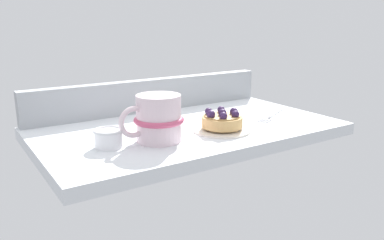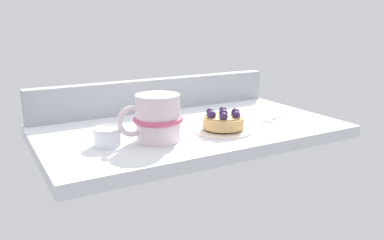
{
  "view_description": "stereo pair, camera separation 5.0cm",
  "coord_description": "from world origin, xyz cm",
  "px_view_note": "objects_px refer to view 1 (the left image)",
  "views": [
    {
      "loc": [
        -50.31,
        -79.6,
        26.03
      ],
      "look_at": [
        -3.84,
        -7.74,
        3.64
      ],
      "focal_mm": 36.94,
      "sensor_mm": 36.0,
      "label": 1
    },
    {
      "loc": [
        -45.99,
        -82.21,
        26.03
      ],
      "look_at": [
        -3.84,
        -7.74,
        3.64
      ],
      "focal_mm": 36.94,
      "sensor_mm": 36.0,
      "label": 2
    }
  ],
  "objects_px": {
    "dessert_fork": "(272,115)",
    "sugar_bowl": "(108,137)",
    "raspberry_tart": "(222,120)",
    "dessert_plate": "(222,129)",
    "coffee_mug": "(158,119)"
  },
  "relations": [
    {
      "from": "dessert_fork",
      "to": "sugar_bowl",
      "type": "height_order",
      "value": "sugar_bowl"
    },
    {
      "from": "raspberry_tart",
      "to": "sugar_bowl",
      "type": "height_order",
      "value": "raspberry_tart"
    },
    {
      "from": "dessert_plate",
      "to": "raspberry_tart",
      "type": "xyz_separation_m",
      "value": [
        -0.0,
        -0.0,
        0.02
      ]
    },
    {
      "from": "raspberry_tart",
      "to": "coffee_mug",
      "type": "relative_size",
      "value": 0.66
    },
    {
      "from": "raspberry_tart",
      "to": "dessert_plate",
      "type": "bearing_deg",
      "value": 49.14
    },
    {
      "from": "dessert_fork",
      "to": "sugar_bowl",
      "type": "bearing_deg",
      "value": -178.85
    },
    {
      "from": "coffee_mug",
      "to": "dessert_fork",
      "type": "distance_m",
      "value": 0.37
    },
    {
      "from": "dessert_fork",
      "to": "sugar_bowl",
      "type": "relative_size",
      "value": 2.49
    },
    {
      "from": "coffee_mug",
      "to": "dessert_fork",
      "type": "relative_size",
      "value": 0.95
    },
    {
      "from": "coffee_mug",
      "to": "raspberry_tart",
      "type": "bearing_deg",
      "value": -3.6
    },
    {
      "from": "dessert_plate",
      "to": "dessert_fork",
      "type": "height_order",
      "value": "dessert_plate"
    },
    {
      "from": "dessert_plate",
      "to": "dessert_fork",
      "type": "relative_size",
      "value": 0.89
    },
    {
      "from": "raspberry_tart",
      "to": "sugar_bowl",
      "type": "bearing_deg",
      "value": 173.62
    },
    {
      "from": "raspberry_tart",
      "to": "dessert_fork",
      "type": "bearing_deg",
      "value": 11.15
    },
    {
      "from": "raspberry_tart",
      "to": "coffee_mug",
      "type": "distance_m",
      "value": 0.17
    }
  ]
}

